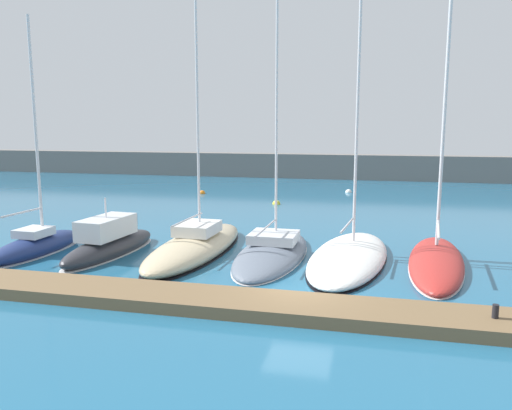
{
  "coord_description": "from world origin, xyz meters",
  "views": [
    {
      "loc": [
        2.53,
        -17.9,
        6.44
      ],
      "look_at": [
        -2.48,
        3.39,
        2.9
      ],
      "focal_mm": 35.1,
      "sensor_mm": 36.0,
      "label": 1
    }
  ],
  "objects": [
    {
      "name": "dock_bollard",
      "position": [
        6.41,
        -1.7,
        0.66
      ],
      "size": [
        0.2,
        0.2,
        0.44
      ],
      "primitive_type": "cylinder",
      "color": "black",
      "rests_on": "dock_pier"
    },
    {
      "name": "sailboat_sand_third",
      "position": [
        -6.07,
        5.37,
        0.4
      ],
      "size": [
        3.4,
        10.68,
        18.01
      ],
      "rotation": [
        0.0,
        0.0,
        1.53
      ],
      "color": "beige",
      "rests_on": "ground_plane"
    },
    {
      "name": "mooring_buoy_orange",
      "position": [
        -13.05,
        26.21,
        0.0
      ],
      "size": [
        0.62,
        0.62,
        0.62
      ],
      "primitive_type": "sphere",
      "color": "orange",
      "rests_on": "ground_plane"
    },
    {
      "name": "dock_pier",
      "position": [
        0.0,
        -1.7,
        0.22
      ],
      "size": [
        32.45,
        2.3,
        0.44
      ],
      "primitive_type": "cube",
      "color": "brown",
      "rests_on": "ground_plane"
    },
    {
      "name": "sailboat_slate_fourth",
      "position": [
        -2.15,
        5.49,
        0.24
      ],
      "size": [
        3.32,
        9.49,
        17.68
      ],
      "rotation": [
        0.0,
        0.0,
        1.55
      ],
      "color": "slate",
      "rests_on": "ground_plane"
    },
    {
      "name": "breakwater_seawall",
      "position": [
        0.0,
        42.43,
        1.45
      ],
      "size": [
        108.0,
        2.42,
        2.9
      ],
      "primitive_type": "cube",
      "color": "slate",
      "rests_on": "ground_plane"
    },
    {
      "name": "sailboat_red_sixth",
      "position": [
        5.51,
        5.7,
        0.28
      ],
      "size": [
        3.47,
        10.0,
        16.47
      ],
      "rotation": [
        0.0,
        0.0,
        1.46
      ],
      "color": "#B72D28",
      "rests_on": "ground_plane"
    },
    {
      "name": "mooring_buoy_white",
      "position": [
        0.31,
        30.14,
        0.0
      ],
      "size": [
        0.62,
        0.62,
        0.62
      ],
      "primitive_type": "sphere",
      "color": "white",
      "rests_on": "ground_plane"
    },
    {
      "name": "ground_plane",
      "position": [
        0.0,
        0.0,
        0.0
      ],
      "size": [
        120.0,
        120.0,
        0.0
      ],
      "primitive_type": "plane",
      "color": "#236084"
    },
    {
      "name": "sailboat_white_fifth",
      "position": [
        1.56,
        5.57,
        0.29
      ],
      "size": [
        4.51,
        10.68,
        22.14
      ],
      "rotation": [
        0.0,
        0.0,
        1.46
      ],
      "color": "white",
      "rests_on": "ground_plane"
    },
    {
      "name": "sailboat_navy_nearest",
      "position": [
        -13.89,
        3.5,
        0.44
      ],
      "size": [
        2.2,
        6.39,
        11.86
      ],
      "rotation": [
        0.0,
        0.0,
        1.53
      ],
      "color": "navy",
      "rests_on": "ground_plane"
    },
    {
      "name": "motorboat_charcoal_second",
      "position": [
        -10.16,
        4.11,
        0.56
      ],
      "size": [
        2.55,
        7.36,
        3.17
      ],
      "rotation": [
        0.0,
        0.0,
        1.48
      ],
      "color": "#2D2D33",
      "rests_on": "ground_plane"
    },
    {
      "name": "mooring_buoy_yellow",
      "position": [
        -5.07,
        21.67,
        0.0
      ],
      "size": [
        0.65,
        0.65,
        0.65
      ],
      "primitive_type": "sphere",
      "color": "yellow",
      "rests_on": "ground_plane"
    }
  ]
}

